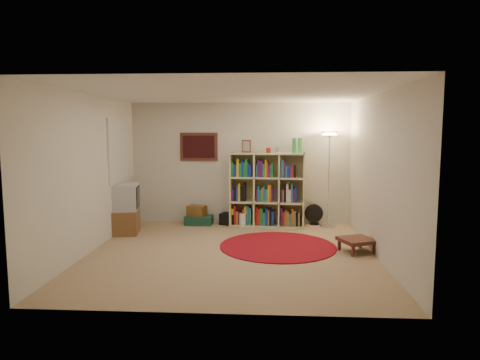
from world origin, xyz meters
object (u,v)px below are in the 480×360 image
Objects in this scene: bookshelf at (266,191)px; floor_fan at (314,214)px; floor_lamp at (329,148)px; suitcase at (199,220)px; tv_stand at (126,210)px; side_table at (357,241)px.

bookshelf reaches higher than floor_fan.
bookshelf is 0.93× the size of floor_lamp.
bookshelf is at bearing 177.59° from floor_lamp.
suitcase is (-2.37, -0.12, -0.12)m from floor_fan.
bookshelf is at bearing -0.97° from suitcase.
floor_lamp is 3.38× the size of suitcase.
side_table is at bearing -24.25° from tv_stand.
floor_lamp is 3.02m from suitcase.
tv_stand is 1.64× the size of suitcase.
floor_fan is at bearing 15.22° from bookshelf.
suitcase is at bearing -160.04° from floor_fan.
bookshelf is 2.80× the size of side_table.
floor_fan is 0.67× the size of side_table.
floor_lamp is at bearing 2.53° from bookshelf.
bookshelf is at bearing 6.39° from tv_stand.
tv_stand is at bearing -158.82° from bookshelf.
floor_lamp is 3.00× the size of side_table.
suitcase is 0.89× the size of side_table.
floor_lamp is 4.50× the size of floor_fan.
suitcase is (-2.62, 0.12, -1.50)m from floor_lamp.
bookshelf is at bearing -152.56° from floor_fan.
side_table is (0.46, -1.99, -0.03)m from floor_fan.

